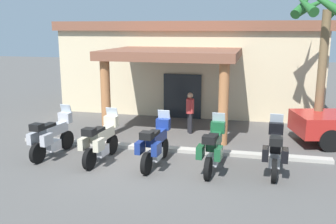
% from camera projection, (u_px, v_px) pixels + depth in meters
% --- Properties ---
extents(ground_plane, '(80.00, 80.00, 0.00)m').
position_uv_depth(ground_plane, '(144.00, 164.00, 11.88)').
color(ground_plane, '#514F4C').
extents(motel_building, '(13.18, 10.71, 4.53)m').
position_uv_depth(motel_building, '(194.00, 64.00, 20.36)').
color(motel_building, beige).
rests_on(motel_building, ground_plane).
extents(motorcycle_silver, '(0.79, 2.21, 1.61)m').
position_uv_depth(motorcycle_silver, '(52.00, 136.00, 12.50)').
color(motorcycle_silver, black).
rests_on(motorcycle_silver, ground_plane).
extents(motorcycle_cream, '(0.73, 2.21, 1.61)m').
position_uv_depth(motorcycle_cream, '(101.00, 141.00, 11.98)').
color(motorcycle_cream, black).
rests_on(motorcycle_cream, ground_plane).
extents(motorcycle_blue, '(0.74, 2.21, 1.61)m').
position_uv_depth(motorcycle_blue, '(155.00, 144.00, 11.60)').
color(motorcycle_blue, black).
rests_on(motorcycle_blue, ground_plane).
extents(motorcycle_green, '(0.73, 2.21, 1.61)m').
position_uv_depth(motorcycle_green, '(213.00, 148.00, 11.21)').
color(motorcycle_green, black).
rests_on(motorcycle_green, ground_plane).
extents(motorcycle_black, '(0.72, 2.21, 1.61)m').
position_uv_depth(motorcycle_black, '(275.00, 150.00, 11.05)').
color(motorcycle_black, black).
rests_on(motorcycle_black, ground_plane).
extents(pedestrian, '(0.32, 0.47, 1.68)m').
position_uv_depth(pedestrian, '(190.00, 110.00, 15.20)').
color(pedestrian, black).
rests_on(pedestrian, ground_plane).
extents(palm_tree_near_portico, '(2.66, 2.65, 5.82)m').
position_uv_depth(palm_tree_near_portico, '(326.00, 20.00, 13.51)').
color(palm_tree_near_portico, brown).
rests_on(palm_tree_near_portico, ground_plane).
extents(curb_strip, '(10.99, 0.36, 0.12)m').
position_uv_depth(curb_strip, '(166.00, 149.00, 13.20)').
color(curb_strip, '#ADA89E').
rests_on(curb_strip, ground_plane).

